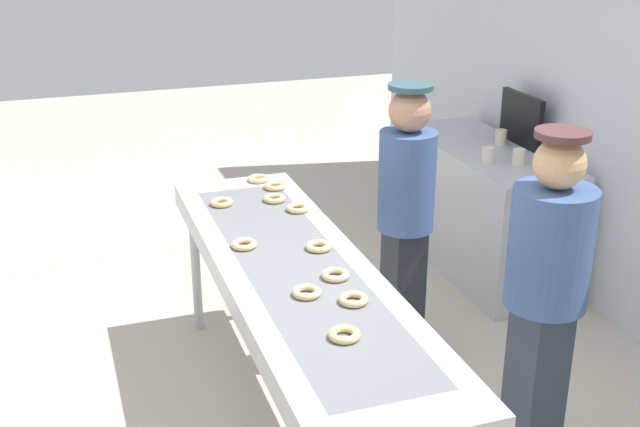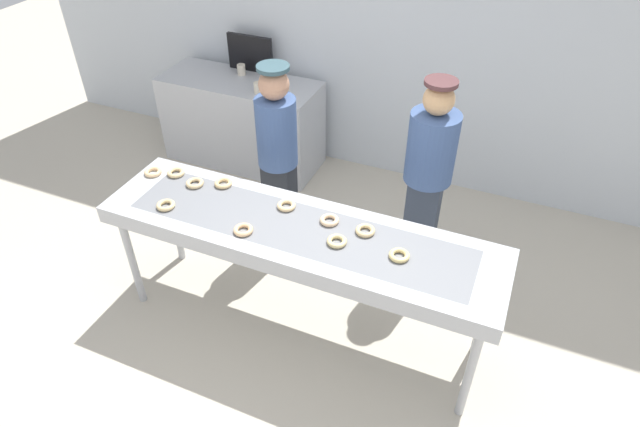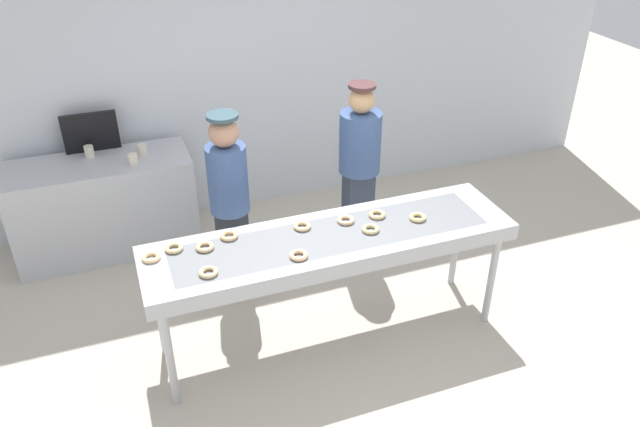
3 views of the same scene
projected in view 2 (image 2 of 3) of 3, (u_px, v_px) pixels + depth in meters
ground_plane at (301, 323)px, 4.01m from camera, size 16.00×16.00×0.00m
back_wall at (408, 2)px, 4.62m from camera, size 8.00×0.12×3.38m
fryer_conveyor at (298, 236)px, 3.48m from camera, size 2.66×0.68×0.93m
plain_donut_0 at (286, 206)px, 3.60m from camera, size 0.18×0.18×0.03m
plain_donut_1 at (176, 173)px, 3.91m from camera, size 0.18×0.18×0.03m
plain_donut_2 at (166, 205)px, 3.60m from camera, size 0.18×0.18×0.03m
plain_donut_3 at (223, 183)px, 3.80m from camera, size 0.17×0.17×0.03m
plain_donut_4 at (195, 183)px, 3.80m from camera, size 0.16×0.16×0.03m
plain_donut_5 at (153, 172)px, 3.91m from camera, size 0.15×0.15×0.03m
plain_donut_6 at (329, 220)px, 3.48m from camera, size 0.18×0.18×0.03m
plain_donut_7 at (243, 230)px, 3.40m from camera, size 0.17×0.17×0.03m
plain_donut_8 at (337, 241)px, 3.31m from camera, size 0.18×0.18×0.03m
plain_donut_9 at (399, 255)px, 3.21m from camera, size 0.15×0.15×0.03m
plain_donut_10 at (365, 231)px, 3.39m from camera, size 0.17×0.17×0.03m
worker_baker at (428, 172)px, 3.90m from camera, size 0.35×0.35×1.65m
worker_assistant at (278, 152)px, 4.20m from camera, size 0.31×0.31×1.61m
prep_counter at (243, 122)px, 5.52m from camera, size 1.59×0.63×0.89m
paper_cup_0 at (258, 88)px, 5.00m from camera, size 0.08×0.08×0.10m
paper_cup_1 at (276, 82)px, 5.09m from camera, size 0.08×0.08×0.10m
paper_cup_2 at (241, 70)px, 5.33m from camera, size 0.08×0.08×0.10m
menu_display at (250, 53)px, 5.32m from camera, size 0.48×0.04×0.36m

